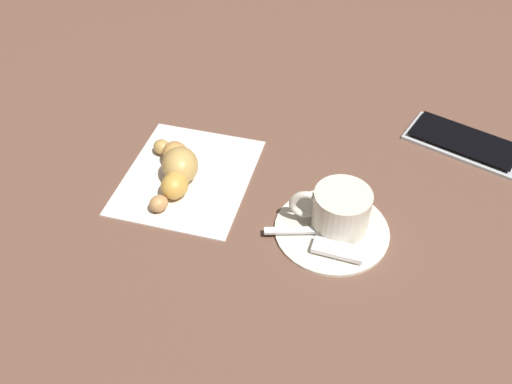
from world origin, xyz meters
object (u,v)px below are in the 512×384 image
Objects in this scene: saucer at (332,229)px; teaspoon at (334,229)px; croissant at (176,168)px; cell_phone at (464,142)px; sugar_packet at (338,250)px; napkin at (187,177)px; espresso_cup at (340,209)px.

teaspoon reaches higher than saucer.
cell_phone is (0.33, 0.21, -0.02)m from croissant.
croissant is at bearing 165.21° from sugar_packet.
croissant is at bearing -135.25° from napkin.
croissant is (-0.21, 0.01, 0.02)m from saucer.
sugar_packet is 0.31× the size of napkin.
croissant reaches higher than saucer.
croissant is at bearing -147.22° from cell_phone.
espresso_cup is at bearing -0.49° from croissant.
saucer is 2.34× the size of sugar_packet.
sugar_packet is at bearing -13.33° from napkin.
teaspoon is at bearing -56.42° from saucer.
napkin is (-0.20, 0.02, -0.01)m from teaspoon.
espresso_cup is (0.00, 0.01, 0.03)m from saucer.
teaspoon is at bearing -3.83° from croissant.
napkin is 1.14× the size of cell_phone.
teaspoon reaches higher than napkin.
cell_phone is (0.12, 0.23, -0.01)m from teaspoon.
saucer is at bearing -118.90° from cell_phone.
teaspoon is at bearing -92.33° from espresso_cup.
cell_phone is at bearing 32.78° from croissant.
cell_phone reaches higher than saucer.
teaspoon is 0.62× the size of napkin.
saucer is 0.72× the size of napkin.
napkin is at bearing 162.53° from sugar_packet.
sugar_packet is at bearing -112.49° from cell_phone.
saucer is 0.82× the size of cell_phone.
teaspoon reaches higher than sugar_packet.
saucer is 0.25m from cell_phone.
espresso_cup is 0.21m from napkin.
sugar_packet reaches higher than napkin.
croissant reaches higher than cell_phone.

